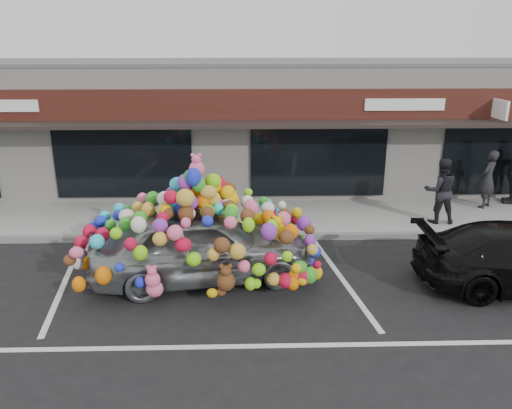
{
  "coord_description": "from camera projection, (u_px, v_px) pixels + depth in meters",
  "views": [
    {
      "loc": [
        0.65,
        -9.6,
        4.92
      ],
      "look_at": [
        0.96,
        1.4,
        1.33
      ],
      "focal_mm": 35.0,
      "sensor_mm": 36.0,
      "label": 1
    }
  ],
  "objects": [
    {
      "name": "ground",
      "position": [
        213.0,
        284.0,
        10.63
      ],
      "size": [
        90.0,
        90.0,
        0.0
      ],
      "primitive_type": "plane",
      "color": "black",
      "rests_on": "ground"
    },
    {
      "name": "shop_building",
      "position": [
        224.0,
        122.0,
        17.98
      ],
      "size": [
        24.0,
        7.2,
        4.31
      ],
      "color": "silver",
      "rests_on": "ground"
    },
    {
      "name": "sidewalk",
      "position": [
        220.0,
        218.0,
        14.41
      ],
      "size": [
        26.0,
        3.0,
        0.15
      ],
      "primitive_type": "cube",
      "color": "#9A9A94",
      "rests_on": "ground"
    },
    {
      "name": "kerb",
      "position": [
        218.0,
        237.0,
        12.98
      ],
      "size": [
        26.0,
        0.18,
        0.16
      ],
      "primitive_type": "cube",
      "color": "slate",
      "rests_on": "ground"
    },
    {
      "name": "parking_stripe_left",
      "position": [
        65.0,
        282.0,
        10.74
      ],
      "size": [
        0.73,
        4.37,
        0.01
      ],
      "primitive_type": "cube",
      "rotation": [
        0.0,
        0.0,
        0.14
      ],
      "color": "silver",
      "rests_on": "ground"
    },
    {
      "name": "parking_stripe_mid",
      "position": [
        342.0,
        278.0,
        10.89
      ],
      "size": [
        0.73,
        4.37,
        0.01
      ],
      "primitive_type": "cube",
      "rotation": [
        0.0,
        0.0,
        0.14
      ],
      "color": "silver",
      "rests_on": "ground"
    },
    {
      "name": "lane_line",
      "position": [
        323.0,
        345.0,
        8.5
      ],
      "size": [
        14.0,
        0.12,
        0.01
      ],
      "primitive_type": "cube",
      "color": "silver",
      "rests_on": "ground"
    },
    {
      "name": "toy_car",
      "position": [
        201.0,
        236.0,
        10.62
      ],
      "size": [
        3.36,
        5.25,
        2.9
      ],
      "rotation": [
        0.0,
        0.0,
        1.74
      ],
      "color": "#ADB2B8",
      "rests_on": "ground"
    },
    {
      "name": "pedestrian_a",
      "position": [
        488.0,
        179.0,
        14.86
      ],
      "size": [
        0.76,
        0.75,
        1.76
      ],
      "primitive_type": "imported",
      "rotation": [
        0.0,
        0.0,
        3.9
      ],
      "color": "#222328",
      "rests_on": "sidewalk"
    },
    {
      "name": "pedestrian_b",
      "position": [
        440.0,
        191.0,
        13.61
      ],
      "size": [
        0.92,
        0.74,
        1.81
      ],
      "primitive_type": "imported",
      "rotation": [
        0.0,
        0.0,
        3.08
      ],
      "color": "black",
      "rests_on": "sidewalk"
    }
  ]
}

